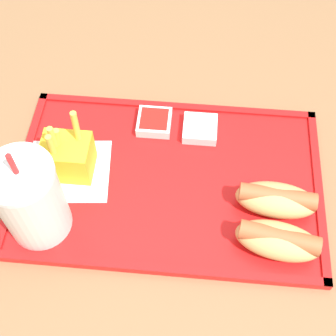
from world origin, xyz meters
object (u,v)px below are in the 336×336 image
at_px(hot_dog_near, 277,199).
at_px(fries_carton, 67,156).
at_px(sauce_cup_ketchup, 154,122).
at_px(sauce_cup_mayo, 200,128).
at_px(soda_cup, 30,200).
at_px(hot_dog_far, 278,240).

height_order(hot_dog_near, fries_carton, fries_carton).
bearing_deg(fries_carton, sauce_cup_ketchup, -140.94).
distance_m(sauce_cup_mayo, sauce_cup_ketchup, 0.07).
height_order(sauce_cup_mayo, sauce_cup_ketchup, same).
relative_size(soda_cup, fries_carton, 1.46).
bearing_deg(hot_dog_near, hot_dog_far, 90.00).
relative_size(fries_carton, sauce_cup_ketchup, 2.16).
bearing_deg(fries_carton, sauce_cup_mayo, -155.22).
distance_m(hot_dog_far, hot_dog_near, 0.06).
xyz_separation_m(hot_dog_near, sauce_cup_mayo, (0.11, -0.13, -0.01)).
distance_m(hot_dog_far, fries_carton, 0.32).
bearing_deg(hot_dog_far, sauce_cup_mayo, -59.05).
xyz_separation_m(hot_dog_far, fries_carton, (0.31, -0.10, 0.01)).
height_order(hot_dog_far, hot_dog_near, same).
xyz_separation_m(sauce_cup_mayo, sauce_cup_ketchup, (0.07, -0.01, 0.00)).
bearing_deg(hot_dog_far, fries_carton, -18.38).
height_order(hot_dog_near, sauce_cup_ketchup, hot_dog_near).
bearing_deg(soda_cup, sauce_cup_mayo, -139.67).
relative_size(hot_dog_far, fries_carton, 1.06).
relative_size(sauce_cup_mayo, sauce_cup_ketchup, 1.00).
bearing_deg(sauce_cup_ketchup, sauce_cup_mayo, 174.72).
xyz_separation_m(fries_carton, sauce_cup_ketchup, (-0.12, -0.10, -0.03)).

